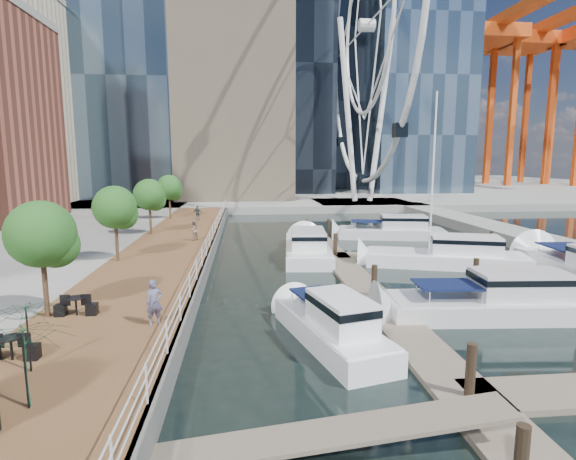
{
  "coord_description": "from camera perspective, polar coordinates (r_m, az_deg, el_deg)",
  "views": [
    {
      "loc": [
        -3.56,
        -13.85,
        7.11
      ],
      "look_at": [
        -1.03,
        12.38,
        3.0
      ],
      "focal_mm": 28.0,
      "sensor_mm": 36.0,
      "label": 1
    }
  ],
  "objects": [
    {
      "name": "pedestrian_far",
      "position": [
        46.97,
        -11.39,
        2.14
      ],
      "size": [
        0.9,
        0.41,
        1.51
      ],
      "primitive_type": "imported",
      "rotation": [
        0.0,
        0.0,
        3.18
      ],
      "color": "#333C40",
      "rests_on": "boardwalk"
    },
    {
      "name": "breakwater",
      "position": [
        41.77,
        28.93,
        -1.36
      ],
      "size": [
        4.0,
        60.0,
        1.0
      ],
      "primitive_type": "cube",
      "color": "gray",
      "rests_on": "ground"
    },
    {
      "name": "moored_yachts",
      "position": [
        30.67,
        20.04,
        -5.09
      ],
      "size": [
        21.68,
        36.86,
        11.5
      ],
      "color": "white",
      "rests_on": "ground"
    },
    {
      "name": "pedestrian_near",
      "position": [
        17.68,
        -16.62,
        -8.8
      ],
      "size": [
        0.74,
        0.65,
        1.72
      ],
      "primitive_type": "imported",
      "rotation": [
        0.0,
        0.0,
        0.46
      ],
      "color": "#52536D",
      "rests_on": "boardwalk"
    },
    {
      "name": "port_cranes",
      "position": [
        131.28,
        28.23,
        13.47
      ],
      "size": [
        40.0,
        52.0,
        38.0
      ],
      "color": "#D84C14",
      "rests_on": "ground"
    },
    {
      "name": "floating_docks",
      "position": [
        27.29,
        19.77,
        -5.7
      ],
      "size": [
        16.0,
        34.0,
        2.6
      ],
      "color": "#6D6051",
      "rests_on": "ground"
    },
    {
      "name": "railing",
      "position": [
        29.5,
        -10.35,
        -2.2
      ],
      "size": [
        0.1,
        60.0,
        1.05
      ],
      "primitive_type": null,
      "color": "white",
      "rests_on": "boardwalk"
    },
    {
      "name": "yacht_foreground",
      "position": [
        22.95,
        24.57,
        -10.01
      ],
      "size": [
        10.83,
        3.58,
        2.15
      ],
      "primitive_type": null,
      "rotation": [
        0.0,
        0.0,
        1.5
      ],
      "color": "silver",
      "rests_on": "ground"
    },
    {
      "name": "land_far",
      "position": [
        116.1,
        -3.76,
        5.58
      ],
      "size": [
        200.0,
        114.0,
        1.0
      ],
      "primitive_type": "cube",
      "color": "gray",
      "rests_on": "ground"
    },
    {
      "name": "pier",
      "position": [
        68.48,
        9.39,
        3.2
      ],
      "size": [
        14.0,
        12.0,
        1.0
      ],
      "primitive_type": "cube",
      "color": "gray",
      "rests_on": "ground"
    },
    {
      "name": "pedestrian_mid",
      "position": [
        35.19,
        -11.9,
        -0.04
      ],
      "size": [
        0.95,
        0.96,
        1.56
      ],
      "primitive_type": "imported",
      "rotation": [
        0.0,
        0.0,
        -2.3
      ],
      "color": "#856F5C",
      "rests_on": "boardwalk"
    },
    {
      "name": "seawall",
      "position": [
        29.7,
        -10.1,
        -4.14
      ],
      "size": [
        0.25,
        60.0,
        1.0
      ],
      "primitive_type": "cube",
      "color": "#595954",
      "rests_on": "ground"
    },
    {
      "name": "ferris_wheel",
      "position": [
        70.7,
        9.96,
        24.16
      ],
      "size": [
        5.8,
        45.6,
        47.8
      ],
      "color": "white",
      "rests_on": "ground"
    },
    {
      "name": "ground",
      "position": [
        15.97,
        8.37,
        -17.66
      ],
      "size": [
        520.0,
        520.0,
        0.0
      ],
      "primitive_type": "plane",
      "color": "black",
      "rests_on": "ground"
    },
    {
      "name": "boardwalk",
      "position": [
        30.1,
        -15.82,
        -4.17
      ],
      "size": [
        6.0,
        60.0,
        1.0
      ],
      "primitive_type": "cube",
      "color": "brown",
      "rests_on": "ground"
    },
    {
      "name": "street_trees",
      "position": [
        29.07,
        -21.14,
        2.7
      ],
      "size": [
        2.6,
        42.6,
        4.6
      ],
      "color": "#3F2B1C",
      "rests_on": "ground"
    }
  ]
}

